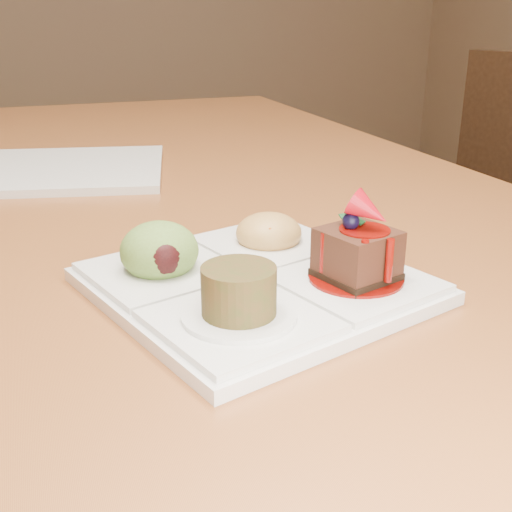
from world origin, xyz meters
name	(u,v)px	position (x,y,z in m)	size (l,w,h in m)	color
dining_table	(153,226)	(0.00, 0.00, 0.68)	(1.00, 1.80, 0.75)	brown
chair_right	(500,210)	(0.97, 0.36, 0.50)	(0.50, 0.50, 0.89)	black
sampler_plate	(252,270)	(0.01, -0.42, 0.77)	(0.32, 0.32, 0.10)	silver
second_plate	(71,169)	(-0.11, 0.10, 0.76)	(0.28, 0.28, 0.01)	silver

